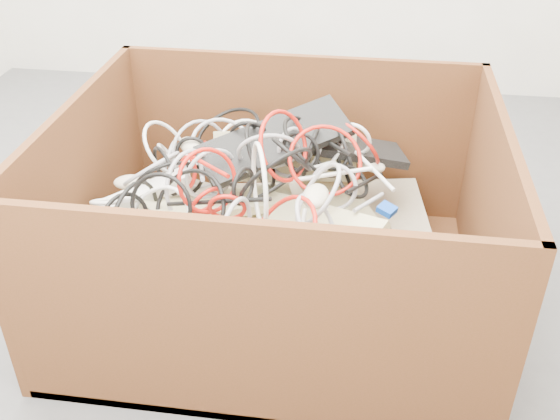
# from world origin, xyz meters

# --- Properties ---
(ground) EXTENTS (3.00, 3.00, 0.00)m
(ground) POSITION_xyz_m (0.00, 0.00, 0.00)
(ground) COLOR #4F5052
(ground) RESTS_ON ground
(cardboard_box) EXTENTS (1.21, 1.01, 0.61)m
(cardboard_box) POSITION_xyz_m (0.27, -0.24, 0.15)
(cardboard_box) COLOR #432910
(cardboard_box) RESTS_ON ground
(keyboard_pile) EXTENTS (0.98, 0.87, 0.44)m
(keyboard_pile) POSITION_xyz_m (0.27, -0.20, 0.29)
(keyboard_pile) COLOR #C8C38D
(keyboard_pile) RESTS_ON cardboard_box
(mice_scatter) EXTENTS (0.83, 0.70, 0.21)m
(mice_scatter) POSITION_xyz_m (0.17, -0.25, 0.37)
(mice_scatter) COLOR #BAAE95
(mice_scatter) RESTS_ON keyboard_pile
(power_strip_left) EXTENTS (0.28, 0.18, 0.12)m
(power_strip_left) POSITION_xyz_m (-0.10, -0.27, 0.35)
(power_strip_left) COLOR silver
(power_strip_left) RESTS_ON keyboard_pile
(power_strip_right) EXTENTS (0.27, 0.06, 0.09)m
(power_strip_right) POSITION_xyz_m (-0.00, -0.45, 0.32)
(power_strip_right) COLOR silver
(power_strip_right) RESTS_ON keyboard_pile
(vga_plug) EXTENTS (0.06, 0.06, 0.03)m
(vga_plug) POSITION_xyz_m (0.59, -0.29, 0.37)
(vga_plug) COLOR #0B3AAA
(vga_plug) RESTS_ON keyboard_pile
(cable_tangle) EXTENTS (1.07, 0.89, 0.48)m
(cable_tangle) POSITION_xyz_m (0.16, -0.23, 0.40)
(cable_tangle) COLOR silver
(cable_tangle) RESTS_ON keyboard_pile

